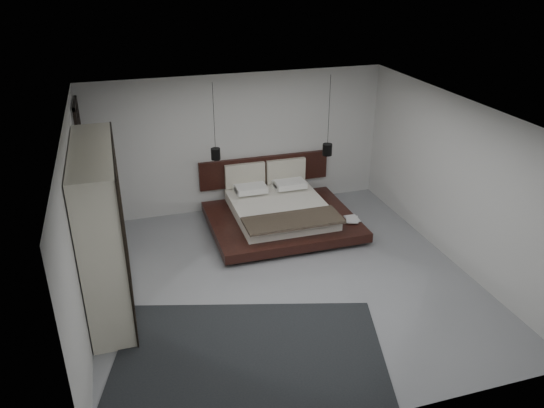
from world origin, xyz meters
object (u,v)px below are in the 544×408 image
object	(u,v)px
bed	(280,212)
pendant_left	(216,154)
wardrobe	(102,230)
lattice_screen	(86,173)
rug	(249,363)
pendant_right	(327,149)

from	to	relation	value
bed	pendant_left	distance (m)	1.69
bed	wardrobe	distance (m)	3.74
lattice_screen	rug	size ratio (longest dim) A/B	0.73
rug	wardrobe	bearing A→B (deg)	130.16
pendant_right	rug	bearing A→B (deg)	-123.64
wardrobe	pendant_left	bearing A→B (deg)	44.63
pendant_left	rug	world-z (taller)	pendant_left
lattice_screen	rug	xyz separation A→B (m)	(1.92, -4.15, -1.29)
wardrobe	rug	distance (m)	2.86
bed	rug	bearing A→B (deg)	-113.36
lattice_screen	pendant_right	size ratio (longest dim) A/B	1.62
lattice_screen	wardrobe	xyz separation A→B (m)	(0.25, -2.18, -0.07)
lattice_screen	pendant_left	world-z (taller)	pendant_left
pendant_left	pendant_right	size ratio (longest dim) A/B	0.90
bed	pendant_left	world-z (taller)	pendant_left
bed	lattice_screen	bearing A→B (deg)	171.14
pendant_left	pendant_right	bearing A→B (deg)	0.00
bed	pendant_left	xyz separation A→B (m)	(-1.13, 0.43, 1.18)
bed	pendant_right	distance (m)	1.59
wardrobe	pendant_right	bearing A→B (deg)	25.40
pendant_left	rug	distance (m)	4.32
rug	pendant_left	bearing A→B (deg)	83.94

